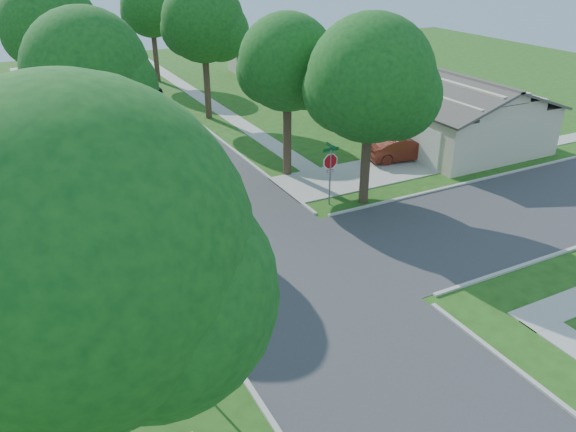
% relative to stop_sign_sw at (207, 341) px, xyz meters
% --- Properties ---
extents(ground, '(100.00, 100.00, 0.00)m').
position_rel_stop_sign_sw_xyz_m(ground, '(4.70, 4.70, -2.03)').
color(ground, '#234914').
rests_on(ground, ground).
extents(road_ns, '(7.00, 100.00, 0.02)m').
position_rel_stop_sign_sw_xyz_m(road_ns, '(4.70, 4.70, -2.03)').
color(road_ns, '#333335').
rests_on(road_ns, ground).
extents(sidewalk_ne, '(1.20, 40.00, 0.04)m').
position_rel_stop_sign_sw_xyz_m(sidewalk_ne, '(10.80, 30.70, -2.01)').
color(sidewalk_ne, '#9E9B91').
rests_on(sidewalk_ne, ground).
extents(sidewalk_nw, '(1.20, 40.00, 0.04)m').
position_rel_stop_sign_sw_xyz_m(sidewalk_nw, '(-1.40, 30.70, -2.01)').
color(sidewalk_nw, '#9E9B91').
rests_on(sidewalk_nw, ground).
extents(driveway, '(8.80, 3.60, 0.05)m').
position_rel_stop_sign_sw_xyz_m(driveway, '(12.60, 11.80, -2.01)').
color(driveway, '#9E9B91').
rests_on(driveway, ground).
extents(stop_sign_sw, '(1.05, 0.80, 2.98)m').
position_rel_stop_sign_sw_xyz_m(stop_sign_sw, '(0.00, 0.00, 0.00)').
color(stop_sign_sw, gray).
rests_on(stop_sign_sw, ground).
extents(stop_sign_ne, '(1.05, 0.80, 2.98)m').
position_rel_stop_sign_sw_xyz_m(stop_sign_ne, '(9.40, 9.40, 0.00)').
color(stop_sign_ne, gray).
rests_on(stop_sign_ne, ground).
extents(tree_e_near, '(4.97, 4.80, 8.28)m').
position_rel_stop_sign_sw_xyz_m(tree_e_near, '(9.45, 13.71, 3.61)').
color(tree_e_near, '#38281C').
rests_on(tree_e_near, ground).
extents(tree_e_mid, '(5.59, 5.40, 9.21)m').
position_rel_stop_sign_sw_xyz_m(tree_e_mid, '(9.46, 25.71, 4.22)').
color(tree_e_mid, '#38281C').
rests_on(tree_e_mid, ground).
extents(tree_e_far, '(5.17, 5.00, 8.72)m').
position_rel_stop_sign_sw_xyz_m(tree_e_far, '(9.45, 38.71, 3.95)').
color(tree_e_far, '#38281C').
rests_on(tree_e_far, ground).
extents(tree_w_near, '(5.38, 5.20, 8.97)m').
position_rel_stop_sign_sw_xyz_m(tree_w_near, '(0.06, 13.71, 4.08)').
color(tree_w_near, '#38281C').
rests_on(tree_w_near, ground).
extents(tree_w_mid, '(5.80, 5.60, 9.56)m').
position_rel_stop_sign_sw_xyz_m(tree_w_mid, '(0.06, 25.71, 4.46)').
color(tree_w_mid, '#38281C').
rests_on(tree_w_mid, ground).
extents(tree_w_far, '(4.76, 4.60, 8.04)m').
position_rel_stop_sign_sw_xyz_m(tree_w_far, '(0.05, 38.71, 3.48)').
color(tree_w_far, '#38281C').
rests_on(tree_w_far, ground).
extents(tree_sw_corner, '(6.21, 6.00, 9.55)m').
position_rel_stop_sign_sw_xyz_m(tree_sw_corner, '(-2.74, -2.29, 4.23)').
color(tree_sw_corner, '#38281C').
rests_on(tree_sw_corner, ground).
extents(tree_ne_corner, '(5.80, 5.60, 8.66)m').
position_rel_stop_sign_sw_xyz_m(tree_ne_corner, '(11.06, 8.91, 3.56)').
color(tree_ne_corner, '#38281C').
rests_on(tree_ne_corner, ground).
extents(house_ne_near, '(8.42, 13.60, 4.23)m').
position_rel_stop_sign_sw_xyz_m(house_ne_near, '(20.69, 15.70, -0.51)').
color(house_ne_near, '#B7A890').
rests_on(house_ne_near, ground).
extents(house_ne_far, '(8.42, 13.60, 4.23)m').
position_rel_stop_sign_sw_xyz_m(house_ne_far, '(20.69, 33.70, -0.51)').
color(house_ne_far, '#B7A890').
rests_on(house_ne_far, ground).
extents(car_driveway, '(4.39, 2.21, 1.38)m').
position_rel_stop_sign_sw_xyz_m(car_driveway, '(16.20, 12.64, -1.34)').
color(car_driveway, '#5E1E13').
rests_on(car_driveway, ground).
extents(car_curb_east, '(1.67, 4.05, 1.37)m').
position_rel_stop_sign_sw_xyz_m(car_curb_east, '(7.36, 34.37, -1.34)').
color(car_curb_east, black).
rests_on(car_curb_east, ground).
extents(car_curb_west, '(1.95, 4.75, 1.38)m').
position_rel_stop_sign_sw_xyz_m(car_curb_west, '(3.07, 47.35, -1.34)').
color(car_curb_west, black).
rests_on(car_curb_west, ground).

